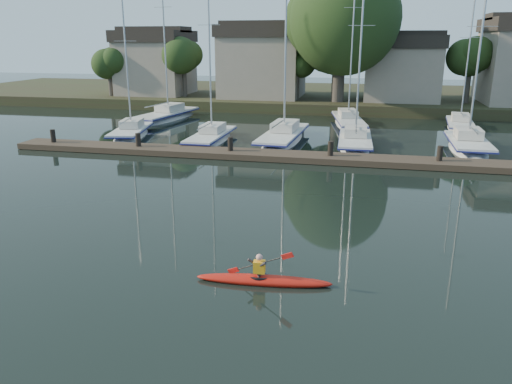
% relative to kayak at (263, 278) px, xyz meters
% --- Properties ---
extents(ground, '(160.00, 160.00, 0.00)m').
position_rel_kayak_xyz_m(ground, '(-2.27, 1.62, -0.16)').
color(ground, black).
rests_on(ground, ground).
extents(kayak, '(4.04, 0.90, 1.28)m').
position_rel_kayak_xyz_m(kayak, '(0.00, 0.00, 0.00)').
color(kayak, red).
rests_on(kayak, ground).
extents(dock, '(34.00, 2.00, 1.80)m').
position_rel_kayak_xyz_m(dock, '(-2.27, 15.62, 0.05)').
color(dock, '#423125').
rests_on(dock, ground).
extents(sailboat_0, '(3.51, 7.65, 11.71)m').
position_rel_kayak_xyz_m(sailboat_0, '(-14.12, 20.36, -0.35)').
color(sailboat_0, silver).
rests_on(sailboat_0, ground).
extents(sailboat_1, '(2.03, 8.16, 13.34)m').
position_rel_kayak_xyz_m(sailboat_1, '(-7.84, 19.83, -0.34)').
color(sailboat_1, silver).
rests_on(sailboat_1, ground).
extents(sailboat_2, '(2.81, 10.03, 16.43)m').
position_rel_kayak_xyz_m(sailboat_2, '(-2.93, 20.94, -0.36)').
color(sailboat_2, silver).
rests_on(sailboat_2, ground).
extents(sailboat_3, '(2.44, 8.31, 13.28)m').
position_rel_kayak_xyz_m(sailboat_3, '(2.00, 20.31, -0.35)').
color(sailboat_3, silver).
rests_on(sailboat_3, ground).
extents(sailboat_4, '(2.45, 7.81, 13.23)m').
position_rel_kayak_xyz_m(sailboat_4, '(9.13, 20.79, -0.37)').
color(sailboat_4, silver).
rests_on(sailboat_4, ground).
extents(sailboat_5, '(3.75, 9.99, 16.16)m').
position_rel_kayak_xyz_m(sailboat_5, '(-14.64, 28.49, -0.36)').
color(sailboat_5, silver).
rests_on(sailboat_5, ground).
extents(sailboat_6, '(3.72, 10.10, 15.73)m').
position_rel_kayak_xyz_m(sailboat_6, '(1.19, 28.95, -0.34)').
color(sailboat_6, silver).
rests_on(sailboat_6, ground).
extents(sailboat_7, '(2.64, 7.64, 12.08)m').
position_rel_kayak_xyz_m(sailboat_7, '(9.96, 29.22, -0.33)').
color(sailboat_7, silver).
rests_on(sailboat_7, ground).
extents(shore, '(90.00, 25.25, 12.75)m').
position_rel_kayak_xyz_m(shore, '(-0.65, 41.91, 3.07)').
color(shore, '#2B351A').
rests_on(shore, ground).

